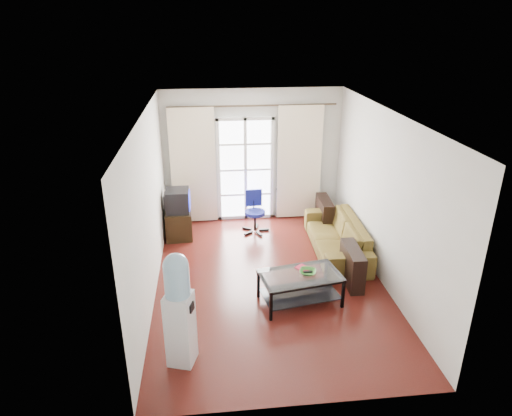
{
  "coord_description": "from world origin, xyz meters",
  "views": [
    {
      "loc": [
        -0.91,
        -6.32,
        3.95
      ],
      "look_at": [
        -0.17,
        0.35,
        1.14
      ],
      "focal_mm": 32.0,
      "sensor_mm": 36.0,
      "label": 1
    }
  ],
  "objects_px": {
    "crt_tv": "(177,201)",
    "task_chair": "(255,220)",
    "sofa": "(337,236)",
    "coffee_table": "(300,284)",
    "tv_stand": "(179,222)",
    "water_cooler": "(179,308)"
  },
  "relations": [
    {
      "from": "sofa",
      "to": "task_chair",
      "type": "height_order",
      "value": "task_chair"
    },
    {
      "from": "water_cooler",
      "to": "coffee_table",
      "type": "bearing_deg",
      "value": 50.44
    },
    {
      "from": "task_chair",
      "to": "water_cooler",
      "type": "bearing_deg",
      "value": -111.96
    },
    {
      "from": "crt_tv",
      "to": "task_chair",
      "type": "xyz_separation_m",
      "value": [
        1.49,
        0.09,
        -0.51
      ]
    },
    {
      "from": "sofa",
      "to": "task_chair",
      "type": "relative_size",
      "value": 2.57
    },
    {
      "from": "coffee_table",
      "to": "tv_stand",
      "type": "height_order",
      "value": "tv_stand"
    },
    {
      "from": "crt_tv",
      "to": "task_chair",
      "type": "height_order",
      "value": "crt_tv"
    },
    {
      "from": "sofa",
      "to": "crt_tv",
      "type": "height_order",
      "value": "crt_tv"
    },
    {
      "from": "coffee_table",
      "to": "task_chair",
      "type": "height_order",
      "value": "task_chair"
    },
    {
      "from": "coffee_table",
      "to": "crt_tv",
      "type": "bearing_deg",
      "value": 127.89
    },
    {
      "from": "tv_stand",
      "to": "task_chair",
      "type": "relative_size",
      "value": 0.89
    },
    {
      "from": "coffee_table",
      "to": "sofa",
      "type": "bearing_deg",
      "value": 57.26
    },
    {
      "from": "coffee_table",
      "to": "water_cooler",
      "type": "bearing_deg",
      "value": -147.18
    },
    {
      "from": "tv_stand",
      "to": "coffee_table",
      "type": "bearing_deg",
      "value": -56.57
    },
    {
      "from": "task_chair",
      "to": "water_cooler",
      "type": "height_order",
      "value": "water_cooler"
    },
    {
      "from": "task_chair",
      "to": "water_cooler",
      "type": "relative_size",
      "value": 0.55
    },
    {
      "from": "sofa",
      "to": "coffee_table",
      "type": "height_order",
      "value": "sofa"
    },
    {
      "from": "tv_stand",
      "to": "task_chair",
      "type": "bearing_deg",
      "value": -2.73
    },
    {
      "from": "water_cooler",
      "to": "task_chair",
      "type": "bearing_deg",
      "value": 88.04
    },
    {
      "from": "crt_tv",
      "to": "water_cooler",
      "type": "height_order",
      "value": "water_cooler"
    },
    {
      "from": "coffee_table",
      "to": "tv_stand",
      "type": "distance_m",
      "value": 3.14
    },
    {
      "from": "water_cooler",
      "to": "crt_tv",
      "type": "bearing_deg",
      "value": 110.92
    }
  ]
}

